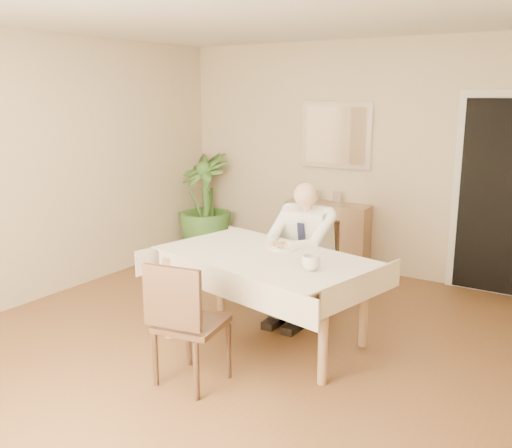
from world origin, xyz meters
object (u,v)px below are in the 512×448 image
Objects in this scene: dining_table at (264,265)px; potted_palm at (204,203)px; seated_man at (300,246)px; coffee_mug at (311,263)px; sideboard at (327,236)px; chair_far at (314,260)px; chair_near at (184,318)px.

dining_table is 1.51× the size of potted_palm.
potted_palm is (-2.14, 1.37, -0.06)m from seated_man.
dining_table is at bearing 162.59° from coffee_mug.
potted_palm is (-2.64, 2.12, -0.17)m from coffee_mug.
dining_table is 0.59m from seated_man.
chair_far is at bearing -73.86° from sideboard.
seated_man is at bearing -85.45° from chair_far.
chair_far is 0.90× the size of sideboard.
sideboard is (-0.97, 2.30, -0.42)m from coffee_mug.
sideboard is (-0.39, 3.07, -0.12)m from chair_near.
seated_man is 1.64m from sideboard.
coffee_mug is at bearing -59.64° from chair_far.
chair_near is at bearing -92.82° from seated_man.
chair_near is 6.66× the size of coffee_mug.
sideboard is at bearing 114.78° from chair_far.
potted_palm reaches higher than chair_far.
coffee_mug is at bearing 43.00° from chair_near.
sideboard is at bearing 112.80° from coffee_mug.
chair_far is 1.19m from coffee_mug.
potted_palm reaches higher than chair_near.
dining_table is 1.54× the size of seated_man.
sideboard is at bearing 87.05° from chair_near.
sideboard is 1.70m from potted_palm.
chair_far is (0.00, 0.88, -0.18)m from dining_table.
coffee_mug is at bearing -38.75° from potted_palm.
chair_near is 0.94× the size of sideboard.
potted_palm is (-2.14, 1.08, 0.15)m from chair_far.
dining_table is at bearing -42.52° from potted_palm.
sideboard is (-0.47, 1.26, -0.10)m from chair_far.
seated_man is 2.54m from potted_palm.
dining_table is 1.98× the size of sideboard.
sideboard is at bearing 114.20° from dining_table.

